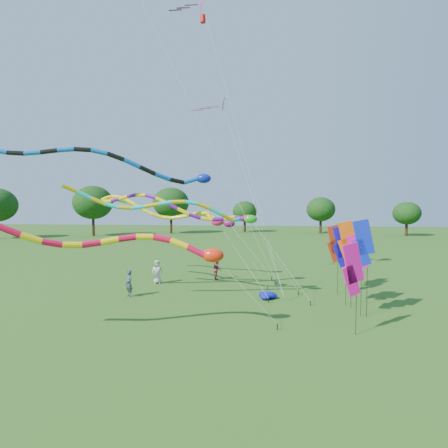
# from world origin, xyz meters

# --- Properties ---
(ground) EXTENTS (160.00, 160.00, 0.00)m
(ground) POSITION_xyz_m (0.00, 0.00, 0.00)
(ground) COLOR #225115
(ground) RESTS_ON ground
(tree_ring) EXTENTS (121.25, 116.59, 9.36)m
(tree_ring) POSITION_xyz_m (4.57, -2.37, 5.30)
(tree_ring) COLOR #382314
(tree_ring) RESTS_ON ground
(tube_kite_red) EXTENTS (13.51, 4.13, 6.40)m
(tube_kite_red) POSITION_xyz_m (-4.95, -2.77, 4.27)
(tube_kite_red) COLOR black
(tube_kite_red) RESTS_ON ground
(tube_kite_orange) EXTENTS (12.24, 4.54, 7.10)m
(tube_kite_orange) POSITION_xyz_m (-4.99, 6.16, 5.36)
(tube_kite_orange) COLOR black
(tube_kite_orange) RESTS_ON ground
(tube_kite_purple) EXTENTS (13.24, 2.18, 7.17)m
(tube_kite_purple) POSITION_xyz_m (-3.23, 4.23, 5.56)
(tube_kite_purple) COLOR black
(tube_kite_purple) RESTS_ON ground
(tube_kite_blue) EXTENTS (16.38, 6.02, 10.05)m
(tube_kite_blue) POSITION_xyz_m (-7.24, 3.38, 8.28)
(tube_kite_blue) COLOR black
(tube_kite_blue) RESTS_ON ground
(tube_kite_cyan) EXTENTS (12.96, 5.16, 7.51)m
(tube_kite_cyan) POSITION_xyz_m (-3.44, 2.83, 5.64)
(tube_kite_cyan) COLOR black
(tube_kite_cyan) RESTS_ON ground
(tube_kite_green) EXTENTS (13.16, 1.73, 6.94)m
(tube_kite_green) POSITION_xyz_m (-5.06, 10.84, 4.98)
(tube_kite_green) COLOR black
(tube_kite_green) RESTS_ON ground
(delta_kite_high_a) EXTENTS (7.76, 3.56, 20.27)m
(delta_kite_high_a) POSITION_xyz_m (-2.99, 6.76, 19.33)
(delta_kite_high_a) COLOR black
(delta_kite_high_a) RESTS_ON ground
(delta_kite_high_c) EXTENTS (6.54, 4.99, 14.19)m
(delta_kite_high_c) POSITION_xyz_m (-1.78, 8.42, 13.06)
(delta_kite_high_c) COLOR black
(delta_kite_high_c) RESTS_ON ground
(banner_pole_blue_b) EXTENTS (1.12, 0.46, 5.17)m
(banner_pole_blue_b) POSITION_xyz_m (6.44, 1.56, 3.90)
(banner_pole_blue_b) COLOR black
(banner_pole_blue_b) RESTS_ON ground
(banner_pole_violet) EXTENTS (1.16, 0.15, 4.33)m
(banner_pole_violet) POSITION_xyz_m (6.89, 7.73, 3.07)
(banner_pole_violet) COLOR black
(banner_pole_violet) RESTS_ON ground
(banner_pole_red) EXTENTS (1.13, 0.45, 4.63)m
(banner_pole_red) POSITION_xyz_m (5.82, 6.09, 3.36)
(banner_pole_red) COLOR black
(banner_pole_red) RESTS_ON ground
(banner_pole_orange) EXTENTS (1.16, 0.26, 5.02)m
(banner_pole_orange) POSITION_xyz_m (6.00, 3.19, 3.75)
(banner_pole_orange) COLOR black
(banner_pole_orange) RESTS_ON ground
(banner_pole_blue_a) EXTENTS (1.16, 0.13, 4.72)m
(banner_pole_blue_a) POSITION_xyz_m (5.82, 3.75, 3.46)
(banner_pole_blue_a) COLOR black
(banner_pole_blue_a) RESTS_ON ground
(banner_pole_magenta_b) EXTENTS (1.11, 0.50, 4.40)m
(banner_pole_magenta_b) POSITION_xyz_m (6.18, 1.68, 3.14)
(banner_pole_magenta_b) COLOR black
(banner_pole_magenta_b) RESTS_ON ground
(banner_pole_green) EXTENTS (1.16, 0.14, 4.73)m
(banner_pole_green) POSITION_xyz_m (6.77, 8.25, 3.46)
(banner_pole_green) COLOR black
(banner_pole_green) RESTS_ON ground
(banner_pole_magenta_a) EXTENTS (1.09, 0.56, 4.27)m
(banner_pole_magenta_a) POSITION_xyz_m (5.26, -1.39, 3.01)
(banner_pole_magenta_a) COLOR black
(banner_pole_magenta_a) RESTS_ON ground
(blue_nylon_heap) EXTENTS (1.12, 1.49, 0.44)m
(blue_nylon_heap) POSITION_xyz_m (1.35, 4.77, 0.19)
(blue_nylon_heap) COLOR #0C14A5
(blue_nylon_heap) RESTS_ON ground
(person_a) EXTENTS (0.98, 0.77, 1.75)m
(person_a) POSITION_xyz_m (-6.65, 8.24, 0.87)
(person_a) COLOR beige
(person_a) RESTS_ON ground
(person_b) EXTENTS (0.74, 0.73, 1.72)m
(person_b) POSITION_xyz_m (-7.32, 4.21, 0.86)
(person_b) COLOR #3B4652
(person_b) RESTS_ON ground
(person_c) EXTENTS (0.78, 0.92, 1.67)m
(person_c) POSITION_xyz_m (-2.39, 10.16, 0.83)
(person_c) COLOR #8F343C
(person_c) RESTS_ON ground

